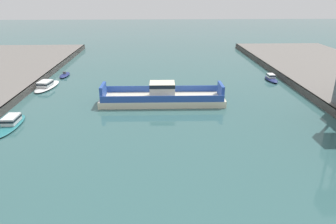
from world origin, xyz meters
TOP-DOWN VIEW (x-y plane):
  - chain_ferry at (-0.63, 36.73)m, footprint 20.83×5.90m
  - moored_boat_near_left at (22.78, 49.77)m, footprint 1.98×5.54m
  - moored_boat_mid_left at (-23.15, 46.07)m, footprint 4.09×8.72m
  - moored_boat_far_left at (-22.12, 28.03)m, footprint 2.50×8.07m
  - moored_boat_far_right at (-22.07, 54.89)m, footprint 1.85×5.02m

SIDE VIEW (x-z plane):
  - moored_boat_far_right at x=-22.07m, z-range -0.24..0.82m
  - moored_boat_near_left at x=22.78m, z-range -0.18..1.18m
  - moored_boat_far_left at x=-22.12m, z-range -0.17..1.22m
  - moored_boat_mid_left at x=-23.15m, z-range -0.20..1.33m
  - chain_ferry at x=-0.63m, z-range -0.71..2.90m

